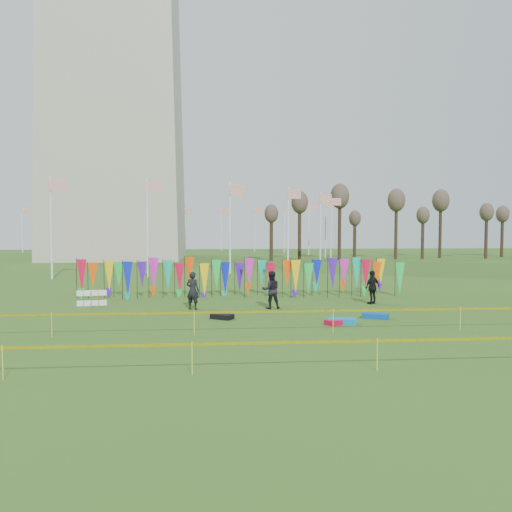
{
  "coord_description": "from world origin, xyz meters",
  "views": [
    {
      "loc": [
        -1.45,
        -19.9,
        3.83
      ],
      "look_at": [
        0.77,
        6.0,
        2.46
      ],
      "focal_mm": 35.0,
      "sensor_mm": 36.0,
      "label": 1
    }
  ],
  "objects": [
    {
      "name": "caution_tape_near",
      "position": [
        -0.22,
        -1.81,
        0.78
      ],
      "size": [
        26.0,
        0.02,
        0.9
      ],
      "color": "#F9E505",
      "rests_on": "ground"
    },
    {
      "name": "kite_bag_black",
      "position": [
        -1.09,
        1.39,
        0.11
      ],
      "size": [
        1.07,
        0.96,
        0.21
      ],
      "primitive_type": "cube",
      "rotation": [
        0.0,
        0.0,
        -0.57
      ],
      "color": "black",
      "rests_on": "ground"
    },
    {
      "name": "person_mid",
      "position": [
        1.33,
        4.02,
        0.92
      ],
      "size": [
        0.93,
        0.61,
        1.83
      ],
      "primitive_type": "imported",
      "rotation": [
        0.0,
        0.0,
        3.21
      ],
      "color": "black",
      "rests_on": "ground"
    },
    {
      "name": "banner_row",
      "position": [
        0.28,
        8.36,
        1.23
      ],
      "size": [
        18.64,
        0.64,
        2.11
      ],
      "color": "black",
      "rests_on": "ground"
    },
    {
      "name": "kite_bag_turquoise",
      "position": [
        3.76,
        -0.13,
        0.11
      ],
      "size": [
        1.23,
        0.81,
        0.23
      ],
      "primitive_type": "cube",
      "rotation": [
        0.0,
        0.0,
        -0.23
      ],
      "color": "#0C7FC2",
      "rests_on": "ground"
    },
    {
      "name": "person_left",
      "position": [
        -2.45,
        4.11,
        0.91
      ],
      "size": [
        0.81,
        0.72,
        1.83
      ],
      "primitive_type": "imported",
      "rotation": [
        0.0,
        0.0,
        2.71
      ],
      "color": "black",
      "rests_on": "ground"
    },
    {
      "name": "person_right",
      "position": [
        6.73,
        5.1,
        0.87
      ],
      "size": [
        1.17,
        1.03,
        1.74
      ],
      "primitive_type": "imported",
      "rotation": [
        0.0,
        0.0,
        3.7
      ],
      "color": "black",
      "rests_on": "ground"
    },
    {
      "name": "tree_line",
      "position": [
        32.0,
        44.0,
        6.17
      ],
      "size": [
        53.92,
        1.92,
        7.84
      ],
      "color": "#3C291E",
      "rests_on": "ground"
    },
    {
      "name": "flagpole_ring",
      "position": [
        -14.0,
        48.0,
        4.0
      ],
      "size": [
        57.4,
        56.16,
        8.0
      ],
      "color": "white",
      "rests_on": "ground"
    },
    {
      "name": "kite_bag_blue",
      "position": [
        5.53,
        0.97,
        0.11
      ],
      "size": [
        1.21,
        1.0,
        0.22
      ],
      "primitive_type": "cube",
      "rotation": [
        0.0,
        0.0,
        -0.49
      ],
      "color": "#0B4CB3",
      "rests_on": "ground"
    },
    {
      "name": "caution_tape_far",
      "position": [
        -0.22,
        -6.86,
        0.78
      ],
      "size": [
        26.0,
        0.02,
        0.9
      ],
      "color": "#F9E505",
      "rests_on": "ground"
    },
    {
      "name": "box_kite",
      "position": [
        -7.55,
        5.59,
        0.41
      ],
      "size": [
        0.73,
        0.73,
        0.81
      ],
      "rotation": [
        0.0,
        0.0,
        0.14
      ],
      "color": "red",
      "rests_on": "ground"
    },
    {
      "name": "kite_bag_red",
      "position": [
        3.59,
        -0.2,
        0.1
      ],
      "size": [
        1.21,
        1.01,
        0.2
      ],
      "primitive_type": "cube",
      "rotation": [
        0.0,
        0.0,
        0.54
      ],
      "color": "#C40D39",
      "rests_on": "ground"
    },
    {
      "name": "ground",
      "position": [
        0.0,
        0.0,
        0.0
      ],
      "size": [
        160.0,
        160.0,
        0.0
      ],
      "primitive_type": "plane",
      "color": "#2D5217",
      "rests_on": "ground"
    }
  ]
}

